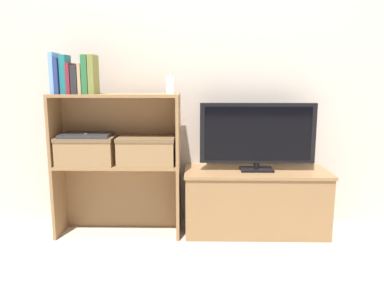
% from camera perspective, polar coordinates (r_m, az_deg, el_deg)
% --- Properties ---
extents(ground_plane, '(16.00, 16.00, 0.00)m').
position_cam_1_polar(ground_plane, '(2.56, -0.05, -14.65)').
color(ground_plane, '#BCB2A3').
extents(wall_back, '(10.00, 0.05, 2.40)m').
position_cam_1_polar(wall_back, '(2.72, 0.10, 12.82)').
color(wall_back, beige).
rests_on(wall_back, ground_plane).
extents(tv_stand, '(0.98, 0.38, 0.44)m').
position_cam_1_polar(tv_stand, '(2.67, 9.64, -8.57)').
color(tv_stand, olive).
rests_on(tv_stand, ground_plane).
extents(tv, '(0.78, 0.14, 0.46)m').
position_cam_1_polar(tv, '(2.56, 9.95, 1.41)').
color(tv, black).
rests_on(tv, tv_stand).
extents(bookshelf_lower_tier, '(0.84, 0.26, 0.50)m').
position_cam_1_polar(bookshelf_lower_tier, '(2.68, -10.88, -6.65)').
color(bookshelf_lower_tier, olive).
rests_on(bookshelf_lower_tier, ground_plane).
extents(bookshelf_upper_tier, '(0.84, 0.26, 0.47)m').
position_cam_1_polar(bookshelf_upper_tier, '(2.58, -11.23, 3.64)').
color(bookshelf_upper_tier, olive).
rests_on(bookshelf_upper_tier, bookshelf_lower_tier).
extents(book_skyblue, '(0.03, 0.14, 0.26)m').
position_cam_1_polar(book_skyblue, '(2.60, -20.15, 10.05)').
color(book_skyblue, '#709ECC').
rests_on(book_skyblue, bookshelf_upper_tier).
extents(book_navy, '(0.02, 0.16, 0.22)m').
position_cam_1_polar(book_navy, '(2.58, -19.49, 9.69)').
color(book_navy, navy).
rests_on(book_navy, bookshelf_upper_tier).
extents(book_teal, '(0.04, 0.12, 0.25)m').
position_cam_1_polar(book_teal, '(2.57, -18.72, 9.98)').
color(book_teal, '#1E7075').
rests_on(book_teal, bookshelf_upper_tier).
extents(book_maroon, '(0.02, 0.15, 0.19)m').
position_cam_1_polar(book_maroon, '(2.56, -17.92, 9.46)').
color(book_maroon, maroon).
rests_on(book_maroon, bookshelf_upper_tier).
extents(book_charcoal, '(0.04, 0.16, 0.18)m').
position_cam_1_polar(book_charcoal, '(2.55, -17.11, 9.35)').
color(book_charcoal, '#232328').
rests_on(book_charcoal, bookshelf_upper_tier).
extents(book_tan, '(0.02, 0.15, 0.19)m').
position_cam_1_polar(book_tan, '(2.54, -16.38, 9.49)').
color(book_tan, tan).
rests_on(book_tan, bookshelf_upper_tier).
extents(book_forest, '(0.04, 0.14, 0.25)m').
position_cam_1_polar(book_forest, '(2.53, -15.70, 10.14)').
color(book_forest, '#286638').
rests_on(book_forest, bookshelf_upper_tier).
extents(book_olive, '(0.04, 0.14, 0.25)m').
position_cam_1_polar(book_olive, '(2.52, -14.79, 10.19)').
color(book_olive, olive).
rests_on(book_olive, bookshelf_upper_tier).
extents(baby_monitor, '(0.05, 0.03, 0.14)m').
position_cam_1_polar(baby_monitor, '(2.46, -3.35, 8.97)').
color(baby_monitor, white).
rests_on(baby_monitor, bookshelf_upper_tier).
extents(storage_basket_left, '(0.38, 0.23, 0.18)m').
position_cam_1_polar(storage_basket_left, '(2.59, -15.75, -0.72)').
color(storage_basket_left, '#937047').
rests_on(storage_basket_left, bookshelf_lower_tier).
extents(storage_basket_right, '(0.38, 0.23, 0.18)m').
position_cam_1_polar(storage_basket_right, '(2.51, -6.94, -0.77)').
color(storage_basket_right, '#937047').
rests_on(storage_basket_right, bookshelf_lower_tier).
extents(laptop, '(0.33, 0.21, 0.02)m').
position_cam_1_polar(laptop, '(2.58, -15.85, 1.31)').
color(laptop, '#2D2D33').
rests_on(laptop, storage_basket_left).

